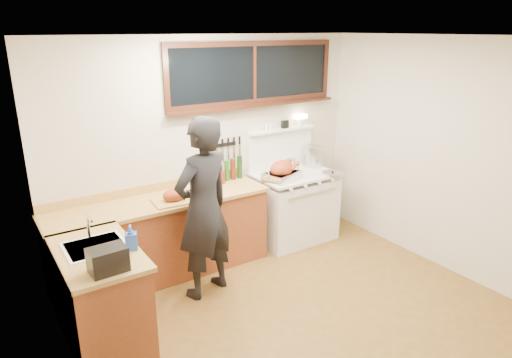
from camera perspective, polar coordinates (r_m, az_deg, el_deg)
ground_plane at (r=4.68m, az=5.43°, el=-16.54°), size 4.00×3.50×0.02m
room_shell at (r=3.98m, az=6.14°, el=3.49°), size 4.10×3.60×2.65m
counter_back at (r=5.20m, az=-11.62°, el=-7.16°), size 2.44×0.64×1.00m
counter_left at (r=4.28m, az=-18.80°, el=-13.84°), size 0.64×1.09×0.90m
sink_unit at (r=4.16m, az=-19.38°, el=-8.65°), size 0.50×0.45×0.37m
vintage_stove at (r=5.99m, az=4.68°, el=-3.21°), size 1.02×0.74×1.58m
back_window at (r=5.62m, az=-0.18°, el=12.24°), size 2.32×0.13×0.77m
left_doorway at (r=2.92m, az=-19.50°, el=-15.55°), size 0.02×1.04×2.17m
knife_strip at (r=5.52m, az=-4.41°, el=4.11°), size 0.52×0.03×0.28m
man at (r=4.60m, az=-6.59°, el=-3.72°), size 0.79×0.62×1.89m
soap_bottle at (r=3.97m, az=-15.36°, el=-7.02°), size 0.12×0.12×0.21m
toaster at (r=3.68m, az=-18.04°, el=-9.57°), size 0.29×0.21×0.19m
cutting_board at (r=4.93m, az=-10.17°, el=-2.22°), size 0.46×0.36×0.15m
roast_turkey at (r=5.55m, az=3.27°, el=0.91°), size 0.49×0.41×0.24m
stockpot at (r=6.16m, az=7.20°, el=2.87°), size 0.29×0.29×0.27m
saucepan at (r=6.13m, az=4.17°, el=2.17°), size 0.20×0.29×0.12m
pot_lid at (r=5.86m, az=9.54°, el=0.72°), size 0.29×0.29×0.04m
coffee_tin at (r=5.43m, az=-4.47°, el=0.16°), size 0.11×0.10×0.14m
pitcher at (r=5.34m, az=-8.68°, el=-0.07°), size 0.11×0.11×0.19m
bottle_cluster at (r=5.55m, az=-3.05°, el=1.21°), size 0.33×0.07×0.28m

